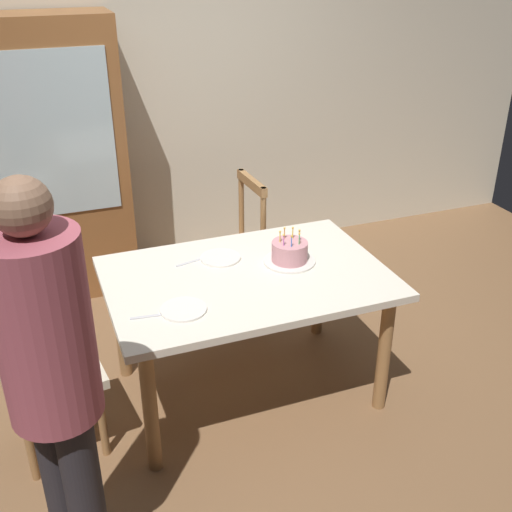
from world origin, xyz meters
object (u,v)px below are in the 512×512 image
plate_near_celebrant (184,309)px  birthday_cake (290,253)px  plate_far_side (221,258)px  chair_spindle_back (228,253)px  dining_table (247,290)px  person_celebrant (53,377)px  chair_upholstered (29,363)px  china_cabinet (41,165)px

plate_near_celebrant → birthday_cake: bearing=22.5°
plate_far_side → chair_spindle_back: bearing=68.1°
dining_table → person_celebrant: (-1.01, -0.82, 0.31)m
chair_spindle_back → chair_upholstered: 1.56m
dining_table → plate_near_celebrant: (-0.40, -0.22, 0.10)m
birthday_cake → chair_spindle_back: 0.84m
plate_near_celebrant → plate_far_side: size_ratio=1.00×
chair_upholstered → plate_far_side: bearing=16.3°
plate_near_celebrant → person_celebrant: size_ratio=0.13×
chair_upholstered → china_cabinet: bearing=82.3°
chair_upholstered → birthday_cake: bearing=5.6°
dining_table → china_cabinet: china_cabinet is taller
birthday_cake → chair_spindle_back: bearing=97.2°
plate_far_side → person_celebrant: size_ratio=0.13×
birthday_cake → person_celebrant: 1.55m
chair_upholstered → chair_spindle_back: bearing=35.0°
dining_table → person_celebrant: bearing=-140.7°
plate_far_side → chair_upholstered: (-1.04, -0.30, -0.22)m
chair_upholstered → china_cabinet: china_cabinet is taller
dining_table → china_cabinet: bearing=119.7°
birthday_cake → china_cabinet: (-1.15, 1.51, 0.15)m
plate_near_celebrant → chair_spindle_back: bearing=61.4°
plate_near_celebrant → chair_upholstered: (-0.71, 0.14, -0.22)m
person_celebrant → china_cabinet: (0.12, 2.38, -0.01)m
birthday_cake → chair_upholstered: 1.40m
birthday_cake → plate_far_side: 0.38m
plate_far_side → chair_spindle_back: chair_spindle_back is taller
chair_spindle_back → chair_upholstered: same height
dining_table → chair_spindle_back: bearing=78.5°
birthday_cake → person_celebrant: (-1.27, -0.87, 0.16)m
dining_table → chair_spindle_back: size_ratio=1.52×
plate_near_celebrant → plate_far_side: (0.33, 0.44, 0.00)m
dining_table → birthday_cake: bearing=11.2°
plate_near_celebrant → person_celebrant: bearing=-135.4°
birthday_cake → chair_upholstered: size_ratio=0.29×
dining_table → plate_far_side: plate_far_side is taller
plate_near_celebrant → chair_spindle_back: 1.21m
chair_upholstered → plate_near_celebrant: bearing=-11.0°
dining_table → chair_spindle_back: 0.85m
plate_far_side → china_cabinet: china_cabinet is taller
dining_table → china_cabinet: size_ratio=0.76×
birthday_cake → chair_spindle_back: chair_spindle_back is taller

